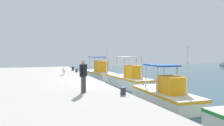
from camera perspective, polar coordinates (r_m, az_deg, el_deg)
quay_pier at (r=14.43m, az=-21.98°, el=-7.38°), size 36.00×10.00×0.80m
fishing_boat_nearest at (r=23.05m, az=-3.67°, el=-2.74°), size 6.15×2.35×3.25m
fishing_boat_second at (r=17.40m, az=4.81°, el=-4.60°), size 5.24×2.12×2.73m
fishing_boat_third at (r=12.10m, az=14.64°, el=-8.36°), size 5.20×2.06×3.25m
pelican at (r=20.58m, az=-13.16°, el=-2.01°), size 0.97×0.48×0.82m
fisherman_standing at (r=11.02m, az=-7.91°, el=-3.21°), size 0.45×0.44×1.74m
mooring_bollard_nearest at (r=25.07m, az=-10.77°, el=-1.50°), size 0.27×0.27×0.48m
mooring_bollard_second at (r=22.72m, az=-9.79°, el=-2.06°), size 0.23×0.23×0.38m
mooring_bollard_third at (r=10.45m, az=3.08°, el=-7.73°), size 0.28×0.28×0.39m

